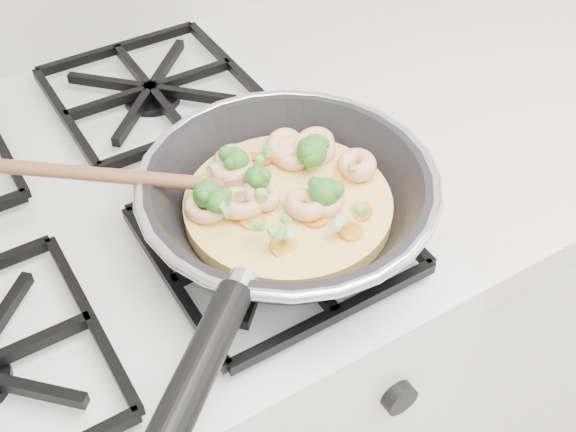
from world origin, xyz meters
TOP-DOWN VIEW (x-y plane):
  - stove at (0.00, 1.70)m, footprint 0.60×0.60m
  - counter_right at (0.80, 1.70)m, footprint 1.00×0.60m
  - skillet at (0.17, 1.56)m, footprint 0.41×0.38m

SIDE VIEW (x-z plane):
  - counter_right at x=0.80m, z-range 0.00..0.90m
  - stove at x=0.00m, z-range 0.00..0.92m
  - skillet at x=0.17m, z-range 0.91..1.00m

